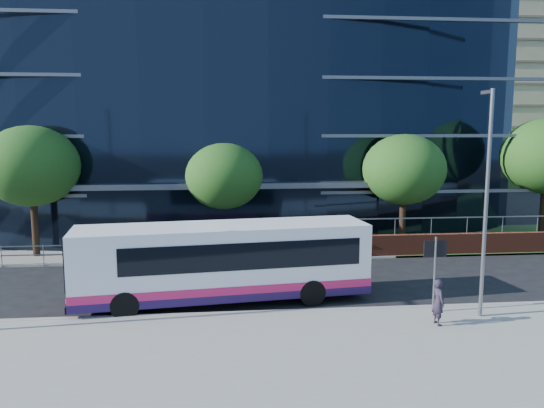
{
  "coord_description": "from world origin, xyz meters",
  "views": [
    {
      "loc": [
        -3.19,
        -19.62,
        6.81
      ],
      "look_at": [
        -0.5,
        8.0,
        2.84
      ],
      "focal_mm": 35.0,
      "sensor_mm": 36.0,
      "label": 1
    }
  ],
  "objects": [
    {
      "name": "street_sign",
      "position": [
        4.5,
        -1.59,
        2.15
      ],
      "size": [
        0.85,
        0.09,
        2.8
      ],
      "color": "slate",
      "rests_on": "pavement_near"
    },
    {
      "name": "apartment_block",
      "position": [
        32.0,
        57.21,
        11.11
      ],
      "size": [
        60.0,
        42.0,
        30.0
      ],
      "color": "#2D511E",
      "rests_on": "ground"
    },
    {
      "name": "tree_far_a",
      "position": [
        -13.0,
        9.0,
        4.86
      ],
      "size": [
        4.95,
        4.95,
        6.98
      ],
      "color": "black",
      "rests_on": "ground"
    },
    {
      "name": "tree_far_c",
      "position": [
        7.0,
        9.0,
        4.54
      ],
      "size": [
        4.62,
        4.62,
        6.51
      ],
      "color": "black",
      "rests_on": "ground"
    },
    {
      "name": "guard_railings",
      "position": [
        -8.0,
        7.0,
        0.82
      ],
      "size": [
        24.0,
        0.05,
        1.1
      ],
      "color": "slate",
      "rests_on": "ground"
    },
    {
      "name": "pedestrian",
      "position": [
        4.15,
        -2.85,
        0.95
      ],
      "size": [
        0.45,
        0.62,
        1.6
      ],
      "primitive_type": "imported",
      "rotation": [
        0.0,
        0.0,
        1.68
      ],
      "color": "#281F2F",
      "rests_on": "pavement_near"
    },
    {
      "name": "tree_far_b",
      "position": [
        -3.0,
        9.5,
        4.21
      ],
      "size": [
        4.29,
        4.29,
        6.05
      ],
      "color": "black",
      "rests_on": "ground"
    },
    {
      "name": "pavement_near",
      "position": [
        0.0,
        -5.0,
        0.07
      ],
      "size": [
        80.0,
        8.0,
        0.15
      ],
      "primitive_type": "cube",
      "color": "gray",
      "rests_on": "ground"
    },
    {
      "name": "far_forecourt",
      "position": [
        -6.0,
        11.0,
        0.05
      ],
      "size": [
        50.0,
        8.0,
        0.1
      ],
      "primitive_type": "cube",
      "color": "gray",
      "rests_on": "ground"
    },
    {
      "name": "glass_office",
      "position": [
        -4.0,
        20.85,
        8.0
      ],
      "size": [
        44.0,
        23.1,
        16.0
      ],
      "color": "black",
      "rests_on": "ground"
    },
    {
      "name": "yellow_line_inner",
      "position": [
        0.0,
        -0.65,
        0.01
      ],
      "size": [
        80.0,
        0.08,
        0.01
      ],
      "primitive_type": "cube",
      "color": "gold",
      "rests_on": "ground"
    },
    {
      "name": "city_bus",
      "position": [
        -3.04,
        0.72,
        1.64
      ],
      "size": [
        11.64,
        3.93,
        3.09
      ],
      "rotation": [
        0.0,
        0.0,
        0.12
      ],
      "color": "white",
      "rests_on": "ground"
    },
    {
      "name": "tree_dist_e",
      "position": [
        24.0,
        40.0,
        4.54
      ],
      "size": [
        4.62,
        4.62,
        6.51
      ],
      "color": "black",
      "rests_on": "ground"
    },
    {
      "name": "ground",
      "position": [
        0.0,
        0.0,
        0.0
      ],
      "size": [
        200.0,
        200.0,
        0.0
      ],
      "primitive_type": "plane",
      "color": "black",
      "rests_on": "ground"
    },
    {
      "name": "yellow_line_outer",
      "position": [
        0.0,
        -0.8,
        0.01
      ],
      "size": [
        80.0,
        0.08,
        0.01
      ],
      "primitive_type": "cube",
      "color": "gold",
      "rests_on": "ground"
    },
    {
      "name": "kerb",
      "position": [
        0.0,
        -1.0,
        0.08
      ],
      "size": [
        80.0,
        0.25,
        0.16
      ],
      "primitive_type": "cube",
      "color": "gray",
      "rests_on": "ground"
    },
    {
      "name": "streetlight_east",
      "position": [
        6.0,
        -2.17,
        4.44
      ],
      "size": [
        0.15,
        0.77,
        8.0
      ],
      "color": "slate",
      "rests_on": "pavement_near"
    }
  ]
}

